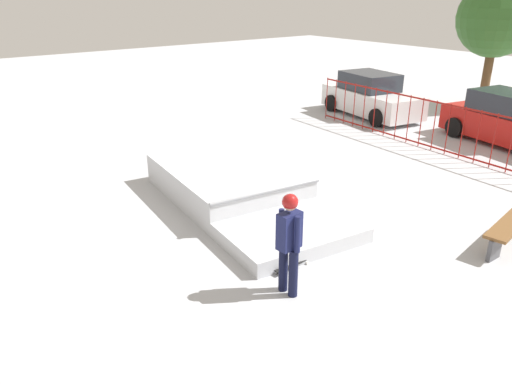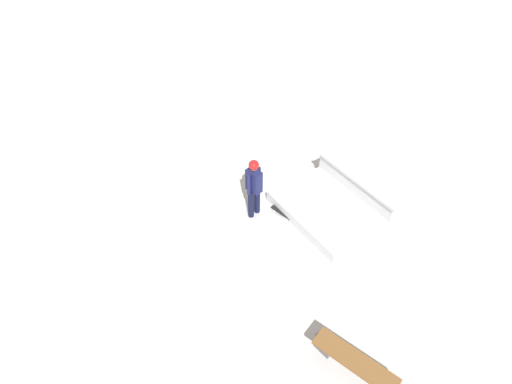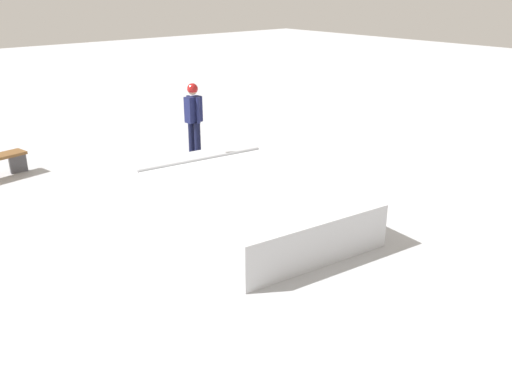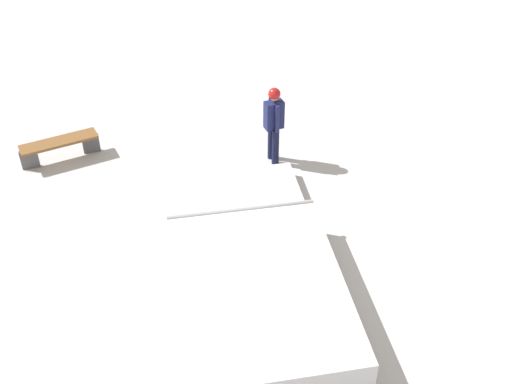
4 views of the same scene
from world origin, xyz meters
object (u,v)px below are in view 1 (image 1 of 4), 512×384
Objects in this scene: skater at (289,237)px; parked_car_red at (510,121)px; parked_car_white at (371,97)px; skateboard at (292,264)px; park_bench at (508,230)px; distant_tree at (497,18)px; skate_ramp at (236,188)px.

parked_car_red is (-2.06, 10.84, -0.28)m from skater.
skater is 0.40× the size of parked_car_white.
skateboard is (-0.55, 0.57, -0.93)m from skater.
park_bench is 0.33× the size of distant_tree.
skateboard is at bearing -45.91° from parked_car_white.
parked_car_white is 5.85m from distant_tree.
distant_tree reaches higher than parked_car_red.
parked_car_red is at bearing -52.92° from distant_tree.
skater is 12.53m from parked_car_white.
park_bench is at bearing -25.31° from parked_car_white.
parked_car_white is at bearing -163.23° from parked_car_red.
parked_car_red reaches higher than skate_ramp.
skate_ramp is 14.14m from distant_tree.
parked_car_white is at bearing -149.62° from skateboard.
skater reaches higher than skate_ramp.
parked_car_white reaches higher than skate_ramp.
parked_car_white and parked_car_red have the same top height.
parked_car_red is (5.06, 0.53, 0.00)m from parked_car_white.
skater is at bearing 40.50° from skateboard.
skate_ramp is 1.14× the size of distant_tree.
skateboard is at bearing -117.05° from park_bench.
park_bench is (4.88, 2.79, 0.04)m from skate_ramp.
parked_car_red is (-1.51, 10.27, 0.65)m from skateboard.
distant_tree is (-3.27, 4.33, 2.71)m from parked_car_red.
distant_tree is (-4.78, 14.60, 3.36)m from skateboard.
skate_ramp is 3.45× the size of park_bench.
skater is 1.22m from skateboard.
skater is at bearing -70.63° from distant_tree.
distant_tree reaches higher than skate_ramp.
skater is at bearing -68.48° from parked_car_red.
skateboard is (2.98, -0.93, -0.24)m from skate_ramp.
skateboard is 4.19m from park_bench.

